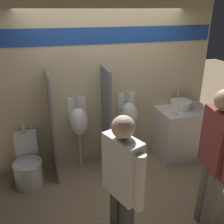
# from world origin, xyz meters

# --- Properties ---
(ground_plane) EXTENTS (16.00, 16.00, 0.00)m
(ground_plane) POSITION_xyz_m (0.00, 0.00, 0.00)
(ground_plane) COLOR #997F5B
(display_wall) EXTENTS (3.66, 0.07, 2.70)m
(display_wall) POSITION_xyz_m (0.00, 0.60, 1.36)
(display_wall) COLOR beige
(display_wall) RESTS_ON ground_plane
(sink_counter) EXTENTS (0.90, 0.61, 0.91)m
(sink_counter) POSITION_xyz_m (1.33, 0.26, 0.45)
(sink_counter) COLOR silver
(sink_counter) RESTS_ON ground_plane
(sink_basin) EXTENTS (0.36, 0.36, 0.28)m
(sink_basin) POSITION_xyz_m (1.28, 0.33, 0.98)
(sink_basin) COLOR white
(sink_basin) RESTS_ON sink_counter
(cell_phone) EXTENTS (0.07, 0.14, 0.01)m
(cell_phone) POSITION_xyz_m (1.06, 0.14, 0.91)
(cell_phone) COLOR #B7B7BC
(cell_phone) RESTS_ON sink_counter
(divider_near_counter) EXTENTS (0.03, 0.53, 1.70)m
(divider_near_counter) POSITION_xyz_m (-0.89, 0.31, 0.85)
(divider_near_counter) COLOR slate
(divider_near_counter) RESTS_ON ground_plane
(divider_mid) EXTENTS (0.03, 0.53, 1.70)m
(divider_mid) POSITION_xyz_m (-0.05, 0.31, 0.85)
(divider_mid) COLOR slate
(divider_mid) RESTS_ON ground_plane
(urinal_near_counter) EXTENTS (0.31, 0.29, 1.24)m
(urinal_near_counter) POSITION_xyz_m (-0.47, 0.43, 0.83)
(urinal_near_counter) COLOR silver
(urinal_near_counter) RESTS_ON ground_plane
(urinal_far) EXTENTS (0.31, 0.29, 1.24)m
(urinal_far) POSITION_xyz_m (0.36, 0.43, 0.83)
(urinal_far) COLOR silver
(urinal_far) RESTS_ON ground_plane
(toilet) EXTENTS (0.43, 0.59, 0.90)m
(toilet) POSITION_xyz_m (-1.31, 0.25, 0.29)
(toilet) COLOR white
(toilet) RESTS_ON ground_plane
(person_in_vest) EXTENTS (0.28, 0.61, 1.77)m
(person_in_vest) POSITION_xyz_m (0.78, -1.23, 0.98)
(person_in_vest) COLOR #666056
(person_in_vest) RESTS_ON ground_plane
(person_with_lanyard) EXTENTS (0.32, 0.54, 1.64)m
(person_with_lanyard) POSITION_xyz_m (-0.33, -1.30, 0.91)
(person_with_lanyard) COLOR #3D3D42
(person_with_lanyard) RESTS_ON ground_plane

